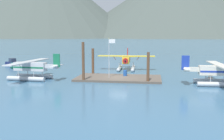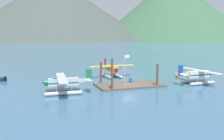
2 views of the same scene
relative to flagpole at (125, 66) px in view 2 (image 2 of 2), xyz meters
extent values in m
plane|color=#38607F|center=(1.18, 0.76, -3.90)|extent=(1200.00, 1200.00, 0.00)
cube|color=brown|center=(1.18, 0.76, -3.75)|extent=(12.41, 6.58, 0.30)
cylinder|color=brown|center=(-3.36, -2.30, -1.13)|extent=(0.38, 0.38, 5.54)
cylinder|color=brown|center=(5.53, -1.99, -1.79)|extent=(0.38, 0.38, 4.21)
cylinder|color=brown|center=(-3.41, 3.99, -1.74)|extent=(0.40, 0.40, 4.32)
cylinder|color=silver|center=(-0.13, 0.00, -0.77)|extent=(0.08, 0.08, 5.65)
cube|color=white|center=(0.32, 0.00, 1.71)|extent=(0.90, 0.03, 0.56)
sphere|color=gold|center=(-0.13, 0.00, 2.11)|extent=(0.10, 0.10, 0.10)
cylinder|color=#1E4C99|center=(2.00, 2.10, -3.16)|extent=(0.58, 0.58, 0.88)
torus|color=#1E4C99|center=(2.00, 2.10, -3.16)|extent=(0.62, 0.62, 0.04)
sphere|color=orange|center=(15.23, 5.97, -3.50)|extent=(0.79, 0.79, 0.79)
cone|color=#386042|center=(295.78, 442.86, 67.83)|extent=(335.95, 335.95, 143.45)
cone|color=#424C47|center=(46.47, 504.73, 62.20)|extent=(406.26, 406.26, 132.20)
cylinder|color=#B7BABF|center=(14.45, -0.79, -3.58)|extent=(5.62, 0.89, 0.64)
sphere|color=#B7BABF|center=(17.25, -0.67, -3.58)|extent=(0.64, 0.64, 0.64)
cylinder|color=#B7BABF|center=(14.56, -3.29, -3.58)|extent=(5.62, 0.89, 0.64)
sphere|color=#B7BABF|center=(17.36, -3.17, -3.58)|extent=(0.64, 0.64, 0.64)
cylinder|color=#B7BABF|center=(15.65, -0.74, -2.91)|extent=(0.10, 0.10, 0.70)
cylinder|color=#B7BABF|center=(13.25, -0.85, -2.91)|extent=(0.10, 0.10, 0.70)
cylinder|color=#B7BABF|center=(15.76, -3.24, -2.91)|extent=(0.10, 0.10, 0.70)
cylinder|color=#B7BABF|center=(13.36, -3.34, -2.91)|extent=(0.10, 0.10, 0.70)
cube|color=silver|center=(14.51, -2.04, -1.96)|extent=(4.85, 1.45, 1.20)
cube|color=#1E389E|center=(14.51, -2.04, -2.06)|extent=(4.76, 1.47, 0.24)
cube|color=#283347|center=(15.59, -1.99, -1.63)|extent=(1.15, 1.10, 0.56)
cube|color=silver|center=(14.81, -2.03, -1.29)|extent=(1.86, 10.45, 0.14)
cylinder|color=#1E389E|center=(14.71, 0.17, -1.62)|extent=(0.11, 0.62, 0.84)
cylinder|color=#1E389E|center=(14.90, -4.23, -1.62)|extent=(0.11, 0.62, 0.84)
cylinder|color=#1E389E|center=(17.20, -1.92, -1.96)|extent=(0.64, 0.99, 0.96)
cone|color=black|center=(17.65, -1.90, -1.96)|extent=(0.37, 0.38, 0.36)
cube|color=silver|center=(11.26, -2.19, -1.86)|extent=(2.22, 0.54, 0.56)
cube|color=#1E389E|center=(10.36, -2.23, -1.01)|extent=(1.00, 0.16, 1.90)
cube|color=silver|center=(10.46, -2.22, -1.76)|extent=(0.94, 3.23, 0.10)
cylinder|color=#B7BABF|center=(-11.56, -2.86, -3.58)|extent=(5.63, 1.10, 0.64)
sphere|color=#B7BABF|center=(-14.35, -2.63, -3.58)|extent=(0.64, 0.64, 0.64)
cylinder|color=#B7BABF|center=(-11.36, -0.36, -3.58)|extent=(5.63, 1.10, 0.64)
sphere|color=#B7BABF|center=(-14.15, -0.13, -3.58)|extent=(0.64, 0.64, 0.64)
cylinder|color=#B7BABF|center=(-12.76, -2.76, -2.91)|extent=(0.10, 0.10, 0.70)
cylinder|color=#B7BABF|center=(-10.37, -2.95, -2.91)|extent=(0.10, 0.10, 0.70)
cylinder|color=#B7BABF|center=(-12.55, -0.27, -2.91)|extent=(0.10, 0.10, 0.70)
cylinder|color=#B7BABF|center=(-10.16, -0.46, -2.91)|extent=(0.10, 0.10, 0.70)
cube|color=silver|center=(-11.46, -1.61, -1.96)|extent=(4.89, 1.63, 1.20)
cube|color=#196B47|center=(-11.46, -1.61, -2.06)|extent=(4.79, 1.64, 0.24)
cube|color=#283347|center=(-12.54, -1.52, -1.63)|extent=(1.18, 1.14, 0.56)
cube|color=silver|center=(-11.76, -1.59, -1.29)|extent=(2.25, 10.48, 0.14)
cylinder|color=#196B47|center=(-11.94, -3.78, -1.62)|extent=(0.13, 0.63, 0.84)
cylinder|color=#196B47|center=(-11.58, 0.61, -1.62)|extent=(0.13, 0.63, 0.84)
cylinder|color=#196B47|center=(-14.15, -1.39, -1.96)|extent=(0.68, 1.01, 0.96)
cone|color=black|center=(-14.60, -1.35, -1.96)|extent=(0.38, 0.39, 0.36)
cube|color=silver|center=(-8.22, -1.88, -1.86)|extent=(2.23, 0.62, 0.56)
cube|color=#196B47|center=(-7.32, -1.95, -1.01)|extent=(1.01, 0.20, 1.90)
cube|color=silver|center=(-7.42, -1.94, -1.76)|extent=(1.06, 3.25, 0.10)
cylinder|color=#B7BABF|center=(2.53, 11.25, -3.58)|extent=(0.86, 5.62, 0.64)
sphere|color=#B7BABF|center=(2.64, 8.46, -3.58)|extent=(0.64, 0.64, 0.64)
cylinder|color=#B7BABF|center=(0.03, 11.16, -3.58)|extent=(0.86, 5.62, 0.64)
sphere|color=#B7BABF|center=(0.14, 8.36, -3.58)|extent=(0.64, 0.64, 0.64)
cylinder|color=#B7BABF|center=(2.58, 10.06, -2.91)|extent=(0.10, 0.10, 0.70)
cylinder|color=#B7BABF|center=(2.49, 12.45, -2.91)|extent=(0.10, 0.10, 0.70)
cylinder|color=#B7BABF|center=(0.08, 9.96, -2.91)|extent=(0.10, 0.10, 0.70)
cylinder|color=#B7BABF|center=(-0.01, 12.36, -2.91)|extent=(0.10, 0.10, 0.70)
cube|color=yellow|center=(1.28, 11.21, -1.96)|extent=(1.42, 4.84, 1.20)
cube|color=#B21E1E|center=(1.28, 11.21, -2.06)|extent=(1.44, 4.75, 0.24)
cube|color=#283347|center=(1.33, 10.13, -1.63)|extent=(1.10, 1.14, 0.56)
cube|color=yellow|center=(1.29, 10.91, -1.29)|extent=(10.45, 1.80, 0.14)
cylinder|color=#B21E1E|center=(3.49, 10.99, -1.62)|extent=(0.62, 0.10, 0.84)
cylinder|color=#B21E1E|center=(-0.90, 10.82, -1.62)|extent=(0.62, 0.10, 0.84)
cylinder|color=#B21E1E|center=(1.39, 8.51, -1.96)|extent=(0.98, 0.64, 0.96)
cone|color=black|center=(1.41, 8.06, -1.96)|extent=(0.37, 0.36, 0.36)
cube|color=yellow|center=(1.16, 14.45, -1.86)|extent=(0.52, 2.22, 0.56)
cube|color=#B21E1E|center=(1.12, 15.35, -1.01)|extent=(0.16, 1.00, 1.90)
cube|color=yellow|center=(1.13, 15.25, -1.76)|extent=(3.23, 0.92, 0.10)
cube|color=black|center=(-21.22, 13.68, -3.30)|extent=(0.46, 0.47, 0.80)
camera|label=1|loc=(6.17, -38.49, 2.75)|focal=43.53mm
camera|label=2|loc=(-17.07, -40.94, 5.33)|focal=39.32mm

